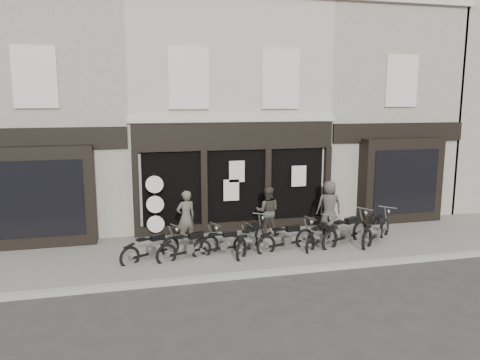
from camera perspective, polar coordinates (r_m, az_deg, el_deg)
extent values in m
plane|color=#2D2B28|center=(14.16, 2.31, -9.68)|extent=(90.00, 90.00, 0.00)
cube|color=#66625A|center=(14.96, 1.34, -8.36)|extent=(30.00, 4.20, 0.12)
cube|color=gray|center=(13.02, 3.88, -11.18)|extent=(30.00, 0.25, 0.13)
cube|color=#B0A697|center=(19.20, -2.66, 7.92)|extent=(7.20, 6.00, 8.20)
cube|color=black|center=(16.23, -0.50, 5.30)|extent=(7.10, 0.18, 0.90)
cube|color=black|center=(16.55, -0.54, -1.43)|extent=(6.50, 0.10, 2.95)
cube|color=black|center=(16.78, -0.47, -5.77)|extent=(7.10, 0.20, 0.44)
cube|color=#BBB4A2|center=(16.22, -0.53, 7.42)|extent=(7.30, 0.22, 0.18)
cube|color=beige|center=(15.93, -6.27, 12.18)|extent=(1.35, 0.12, 2.00)
cube|color=black|center=(15.96, -6.29, 12.17)|extent=(1.05, 0.06, 1.70)
cube|color=beige|center=(16.66, 4.95, 12.09)|extent=(1.35, 0.12, 2.00)
cube|color=black|center=(16.69, 4.91, 12.09)|extent=(1.05, 0.06, 1.70)
cube|color=black|center=(16.03, -12.56, -1.85)|extent=(0.22, 0.22, 3.00)
cube|color=black|center=(16.24, -4.42, -1.50)|extent=(0.22, 0.22, 3.00)
cube|color=black|center=(16.77, 3.35, -1.13)|extent=(0.22, 0.22, 3.00)
cube|color=black|center=(17.58, 10.53, -0.77)|extent=(0.22, 0.22, 3.00)
cube|color=beige|center=(16.25, -0.39, 1.04)|extent=(0.55, 0.04, 0.75)
cube|color=beige|center=(16.97, 7.18, 0.48)|extent=(0.55, 0.04, 0.75)
cube|color=beige|center=(16.32, -1.07, -1.24)|extent=(0.55, 0.04, 0.75)
cube|color=#A29789|center=(19.00, -21.95, 7.22)|extent=(5.50, 6.00, 8.20)
cube|color=black|center=(15.97, -23.01, -1.90)|extent=(3.20, 0.70, 3.20)
cube|color=black|center=(15.63, -23.21, -2.16)|extent=(2.60, 0.06, 2.40)
cube|color=black|center=(16.02, -23.28, 4.63)|extent=(5.40, 0.16, 0.70)
cube|color=beige|center=(16.00, -23.74, 11.42)|extent=(1.30, 0.10, 1.90)
cube|color=black|center=(16.03, -23.72, 11.41)|extent=(1.00, 0.06, 1.60)
cube|color=#A29789|center=(21.37, 14.44, 7.82)|extent=(5.50, 6.00, 8.20)
cube|color=black|center=(18.72, 18.98, -0.03)|extent=(3.20, 0.70, 3.20)
cube|color=black|center=(18.43, 19.56, -0.21)|extent=(2.60, 0.06, 2.40)
cube|color=black|center=(18.77, 18.78, 5.54)|extent=(5.40, 0.16, 0.70)
cube|color=beige|center=(18.75, 19.09, 11.34)|extent=(1.30, 0.10, 1.90)
cube|color=black|center=(18.77, 19.04, 11.34)|extent=(1.00, 0.06, 1.60)
cube|color=#BBB4A2|center=(19.08, 19.56, 19.91)|extent=(5.60, 0.30, 0.18)
torus|color=black|center=(14.42, -8.50, -8.08)|extent=(0.61, 0.39, 0.65)
torus|color=black|center=(13.73, -13.31, -9.17)|extent=(0.61, 0.39, 0.65)
cube|color=black|center=(14.08, -10.84, -8.77)|extent=(1.01, 0.60, 0.06)
cube|color=gray|center=(14.06, -10.78, -8.46)|extent=(0.28, 0.26, 0.25)
cube|color=black|center=(14.07, -10.03, -6.87)|extent=(0.46, 0.36, 0.16)
cube|color=black|center=(13.79, -11.91, -7.12)|extent=(0.34, 0.31, 0.06)
cylinder|color=gray|center=(14.36, -7.87, -5.53)|extent=(0.30, 0.50, 0.03)
torus|color=black|center=(14.35, -3.76, -8.04)|extent=(0.66, 0.32, 0.67)
torus|color=black|center=(13.70, -8.97, -9.01)|extent=(0.66, 0.32, 0.67)
cube|color=black|center=(14.02, -6.30, -8.68)|extent=(1.12, 0.47, 0.06)
cube|color=gray|center=(14.01, -6.23, -8.36)|extent=(0.29, 0.25, 0.26)
cube|color=black|center=(14.00, -5.40, -6.73)|extent=(0.49, 0.32, 0.17)
cube|color=black|center=(13.74, -7.43, -6.93)|extent=(0.35, 0.29, 0.06)
cylinder|color=gray|center=(14.27, -3.04, -5.40)|extent=(0.24, 0.55, 0.04)
torus|color=black|center=(14.55, 0.33, -7.86)|extent=(0.63, 0.18, 0.63)
torus|color=black|center=(14.10, -4.72, -8.48)|extent=(0.63, 0.18, 0.63)
cube|color=black|center=(14.32, -2.15, -8.31)|extent=(1.09, 0.22, 0.06)
cube|color=gray|center=(14.31, -2.08, -8.02)|extent=(0.24, 0.20, 0.24)
cube|color=black|center=(14.28, -1.26, -6.58)|extent=(0.44, 0.22, 0.16)
cube|color=black|center=(14.09, -3.22, -6.66)|extent=(0.30, 0.23, 0.06)
cylinder|color=gray|center=(14.46, 1.07, -5.46)|extent=(0.12, 0.53, 0.03)
torus|color=black|center=(15.19, 2.34, -6.92)|extent=(0.50, 0.64, 0.72)
torus|color=black|center=(13.81, 0.15, -8.63)|extent=(0.50, 0.64, 0.72)
cube|color=black|center=(14.51, 1.30, -7.90)|extent=(0.79, 1.05, 0.06)
cube|color=gray|center=(14.50, 1.33, -7.55)|extent=(0.30, 0.32, 0.28)
cube|color=black|center=(14.62, 1.69, -5.77)|extent=(0.43, 0.50, 0.18)
cube|color=black|center=(14.07, 0.84, -6.20)|extent=(0.36, 0.38, 0.06)
cylinder|color=gray|center=(15.21, 2.66, -4.16)|extent=(0.52, 0.39, 0.04)
torus|color=black|center=(15.14, 7.85, -7.14)|extent=(0.68, 0.27, 0.68)
torus|color=black|center=(14.33, 3.19, -8.04)|extent=(0.68, 0.27, 0.68)
cube|color=black|center=(14.73, 5.58, -7.73)|extent=(1.16, 0.37, 0.06)
cube|color=gray|center=(14.72, 5.65, -7.43)|extent=(0.28, 0.24, 0.26)
cube|color=black|center=(14.75, 6.44, -5.87)|extent=(0.49, 0.29, 0.17)
cube|color=black|center=(14.42, 4.64, -6.03)|extent=(0.34, 0.27, 0.06)
cylinder|color=gray|center=(15.09, 8.57, -4.61)|extent=(0.19, 0.57, 0.04)
torus|color=black|center=(15.81, 10.49, -6.56)|extent=(0.51, 0.51, 0.64)
torus|color=black|center=(14.60, 8.56, -7.89)|extent=(0.51, 0.51, 0.64)
cube|color=black|center=(15.21, 9.56, -7.34)|extent=(0.83, 0.82, 0.06)
cube|color=gray|center=(15.21, 9.59, -7.05)|extent=(0.28, 0.28, 0.24)
cube|color=black|center=(15.31, 9.95, -5.56)|extent=(0.42, 0.42, 0.16)
cube|color=black|center=(14.83, 9.20, -5.89)|extent=(0.33, 0.33, 0.06)
cylinder|color=gray|center=(15.84, 10.83, -4.23)|extent=(0.41, 0.41, 0.03)
torus|color=black|center=(16.23, 14.38, -6.07)|extent=(0.71, 0.43, 0.75)
torus|color=black|center=(14.98, 10.88, -7.27)|extent=(0.71, 0.43, 0.75)
cube|color=black|center=(15.61, 12.69, -6.80)|extent=(1.19, 0.65, 0.07)
cube|color=gray|center=(15.60, 12.75, -6.48)|extent=(0.33, 0.30, 0.29)
cube|color=black|center=(15.70, 13.38, -4.81)|extent=(0.54, 0.40, 0.19)
cube|color=black|center=(15.20, 12.03, -5.06)|extent=(0.40, 0.35, 0.07)
cylinder|color=gray|center=(16.25, 14.97, -3.42)|extent=(0.33, 0.59, 0.04)
torus|color=black|center=(16.72, 17.17, -5.76)|extent=(0.63, 0.55, 0.74)
torus|color=black|center=(15.28, 15.21, -7.12)|extent=(0.63, 0.55, 0.74)
cube|color=black|center=(16.01, 16.23, -6.56)|extent=(1.03, 0.88, 0.07)
cube|color=gray|center=(16.00, 16.27, -6.24)|extent=(0.33, 0.32, 0.28)
cube|color=black|center=(16.14, 16.66, -4.61)|extent=(0.50, 0.46, 0.19)
cube|color=black|center=(15.57, 15.91, -4.93)|extent=(0.39, 0.38, 0.07)
cylinder|color=gray|center=(16.77, 17.56, -3.20)|extent=(0.44, 0.51, 0.04)
imported|color=#4E4B40|center=(15.09, -6.61, -4.56)|extent=(0.74, 0.59, 1.76)
imported|color=#3A362F|center=(16.02, 3.37, -3.80)|extent=(0.97, 0.86, 1.68)
imported|color=#423C37|center=(16.83, 10.81, -3.10)|extent=(0.95, 0.68, 1.79)
cylinder|color=black|center=(15.94, -10.18, -7.47)|extent=(0.37, 0.37, 0.06)
cylinder|color=black|center=(15.65, -10.30, -3.46)|extent=(0.07, 0.07, 2.36)
cylinder|color=black|center=(15.45, -10.39, -0.52)|extent=(0.57, 0.13, 0.57)
cylinder|color=beige|center=(15.43, -10.38, -0.54)|extent=(0.57, 0.10, 0.57)
cylinder|color=black|center=(15.58, -10.31, -2.93)|extent=(0.57, 0.13, 0.57)
cylinder|color=beige|center=(15.56, -10.31, -2.95)|extent=(0.57, 0.10, 0.57)
cylinder|color=black|center=(15.74, -10.24, -5.30)|extent=(0.57, 0.13, 0.57)
cylinder|color=beige|center=(15.72, -10.23, -5.32)|extent=(0.57, 0.10, 0.57)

